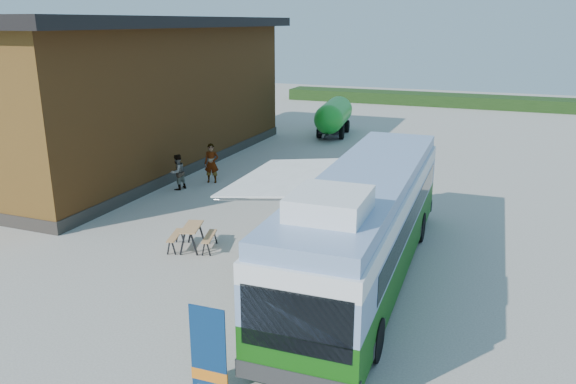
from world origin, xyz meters
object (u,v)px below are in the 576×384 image
at_px(picnic_table, 192,232).
at_px(person_b, 178,172).
at_px(banner, 209,356).
at_px(person_a, 212,163).
at_px(bus, 365,222).
at_px(slurry_tanker, 334,115).

relative_size(picnic_table, person_b, 1.06).
relative_size(banner, person_a, 1.02).
xyz_separation_m(banner, picnic_table, (-4.18, 6.35, -0.17)).
distance_m(bus, picnic_table, 5.96).
bearing_deg(slurry_tanker, bus, -78.40).
height_order(person_a, person_b, person_a).
height_order(bus, slurry_tanker, bus).
bearing_deg(person_a, picnic_table, -81.91).
xyz_separation_m(banner, person_a, (-7.52, 13.74, 0.16)).
relative_size(bus, person_b, 7.61).
xyz_separation_m(person_a, person_b, (-0.86, -1.58, -0.12)).
height_order(picnic_table, slurry_tanker, slurry_tanker).
height_order(banner, person_a, banner).
height_order(banner, slurry_tanker, slurry_tanker).
distance_m(banner, picnic_table, 7.60).
distance_m(person_b, slurry_tanker, 14.93).
relative_size(banner, slurry_tanker, 0.30).
bearing_deg(banner, slurry_tanker, 100.36).
bearing_deg(person_b, picnic_table, 49.96).
bearing_deg(person_b, bus, 73.51).
bearing_deg(person_b, banner, 48.68).
relative_size(banner, person_b, 1.17).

